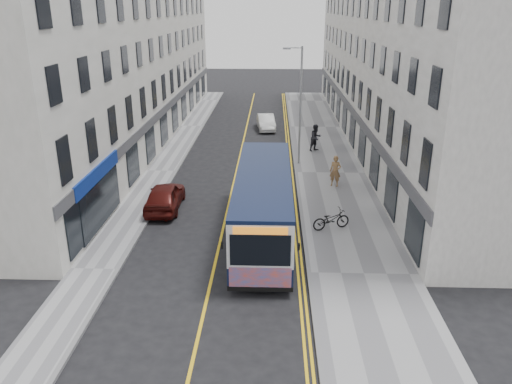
# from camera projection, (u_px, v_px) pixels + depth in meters

# --- Properties ---
(ground) EXTENTS (140.00, 140.00, 0.00)m
(ground) POSITION_uv_depth(u_px,v_px,m) (216.00, 259.00, 21.91)
(ground) COLOR black
(ground) RESTS_ON ground
(pavement_east) EXTENTS (4.50, 64.00, 0.12)m
(pavement_east) POSITION_uv_depth(u_px,v_px,m) (330.00, 173.00, 32.91)
(pavement_east) COLOR #959698
(pavement_east) RESTS_ON ground
(pavement_west) EXTENTS (2.00, 64.00, 0.12)m
(pavement_west) POSITION_uv_depth(u_px,v_px,m) (161.00, 171.00, 33.28)
(pavement_west) COLOR #959698
(pavement_west) RESTS_ON ground
(kerb_east) EXTENTS (0.18, 64.00, 0.13)m
(kerb_east) POSITION_uv_depth(u_px,v_px,m) (296.00, 173.00, 32.98)
(kerb_east) COLOR slate
(kerb_east) RESTS_ON ground
(kerb_west) EXTENTS (0.18, 64.00, 0.13)m
(kerb_west) POSITION_uv_depth(u_px,v_px,m) (176.00, 171.00, 33.25)
(kerb_west) COLOR slate
(kerb_west) RESTS_ON ground
(road_centre_line) EXTENTS (0.12, 64.00, 0.01)m
(road_centre_line) POSITION_uv_depth(u_px,v_px,m) (236.00, 173.00, 33.14)
(road_centre_line) COLOR yellow
(road_centre_line) RESTS_ON ground
(road_dbl_yellow_inner) EXTENTS (0.10, 64.00, 0.01)m
(road_dbl_yellow_inner) POSITION_uv_depth(u_px,v_px,m) (289.00, 174.00, 33.02)
(road_dbl_yellow_inner) COLOR yellow
(road_dbl_yellow_inner) RESTS_ON ground
(road_dbl_yellow_outer) EXTENTS (0.10, 64.00, 0.01)m
(road_dbl_yellow_outer) POSITION_uv_depth(u_px,v_px,m) (292.00, 174.00, 33.01)
(road_dbl_yellow_outer) COLOR yellow
(road_dbl_yellow_outer) RESTS_ON ground
(terrace_east) EXTENTS (6.00, 46.00, 13.00)m
(terrace_east) POSITION_uv_depth(u_px,v_px,m) (390.00, 59.00, 38.90)
(terrace_east) COLOR white
(terrace_east) RESTS_ON ground
(terrace_west) EXTENTS (6.00, 46.00, 13.00)m
(terrace_west) POSITION_uv_depth(u_px,v_px,m) (130.00, 58.00, 39.57)
(terrace_west) COLOR white
(terrace_west) RESTS_ON ground
(streetlamp) EXTENTS (1.32, 0.18, 8.00)m
(streetlamp) POSITION_uv_depth(u_px,v_px,m) (299.00, 102.00, 33.33)
(streetlamp) COLOR #9B9EA3
(streetlamp) RESTS_ON ground
(city_bus) EXTENTS (2.57, 11.02, 3.20)m
(city_bus) POSITION_uv_depth(u_px,v_px,m) (263.00, 202.00, 23.51)
(city_bus) COLOR black
(city_bus) RESTS_ON ground
(bicycle) EXTENTS (2.04, 1.30, 1.01)m
(bicycle) POSITION_uv_depth(u_px,v_px,m) (331.00, 219.00, 24.42)
(bicycle) COLOR black
(bicycle) RESTS_ON pavement_east
(pedestrian_near) EXTENTS (0.80, 0.64, 1.89)m
(pedestrian_near) POSITION_uv_depth(u_px,v_px,m) (335.00, 171.00, 30.12)
(pedestrian_near) COLOR #966D44
(pedestrian_near) RESTS_ON pavement_east
(pedestrian_far) EXTENTS (1.24, 1.20, 2.01)m
(pedestrian_far) POSITION_uv_depth(u_px,v_px,m) (316.00, 138.00, 37.50)
(pedestrian_far) COLOR black
(pedestrian_far) RESTS_ON pavement_east
(car_white) EXTENTS (1.85, 4.16, 1.33)m
(car_white) POSITION_uv_depth(u_px,v_px,m) (266.00, 122.00, 44.51)
(car_white) COLOR silver
(car_white) RESTS_ON ground
(car_maroon) EXTENTS (1.82, 4.37, 1.48)m
(car_maroon) POSITION_uv_depth(u_px,v_px,m) (165.00, 196.00, 27.07)
(car_maroon) COLOR #460E0B
(car_maroon) RESTS_ON ground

